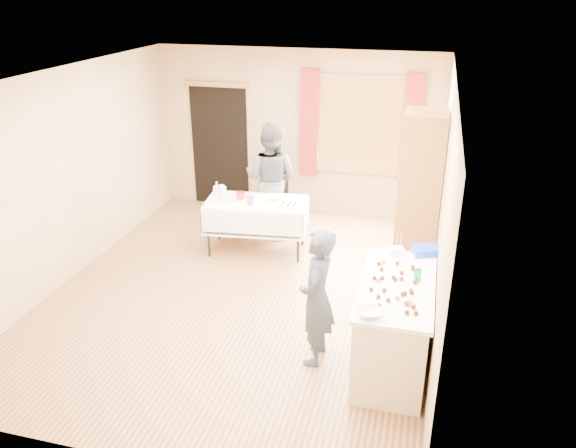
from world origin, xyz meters
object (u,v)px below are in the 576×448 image
(cabinet, at_px, (419,200))
(woman, at_px, (271,180))
(girl, at_px, (317,297))
(counter, at_px, (394,325))
(chair, at_px, (274,208))
(party_table, at_px, (256,221))

(cabinet, xyz_separation_m, woman, (-2.14, 0.90, -0.23))
(girl, height_order, woman, woman)
(counter, height_order, girl, girl)
(cabinet, xyz_separation_m, chair, (-2.16, 1.12, -0.77))
(counter, bearing_deg, girl, -172.06)
(cabinet, bearing_deg, woman, 157.11)
(counter, xyz_separation_m, party_table, (-2.07, 2.11, -0.01))
(party_table, bearing_deg, woman, 80.91)
(woman, bearing_deg, party_table, 96.21)
(cabinet, bearing_deg, counter, -93.08)
(girl, relative_size, woman, 0.85)
(woman, bearing_deg, counter, 135.08)
(party_table, bearing_deg, girl, -65.92)
(woman, bearing_deg, chair, -76.33)
(counter, bearing_deg, party_table, 134.38)
(chair, distance_m, girl, 3.37)
(woman, bearing_deg, girl, 122.90)
(party_table, relative_size, girl, 1.03)
(party_table, height_order, chair, chair)
(party_table, height_order, girl, girl)
(girl, bearing_deg, chair, -156.50)
(counter, distance_m, chair, 3.62)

